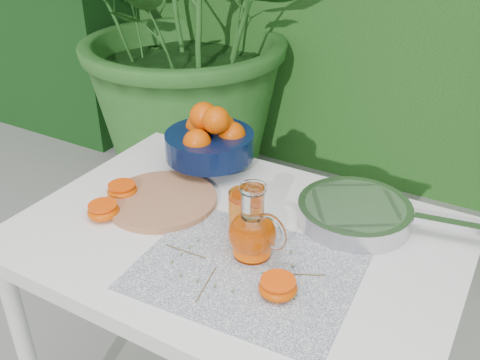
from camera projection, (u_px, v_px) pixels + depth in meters
The scene contains 10 objects.
potted_plant_left at pixel (199, 10), 2.63m from camera, with size 1.78×1.78×1.78m, color #295E20.
white_table at pixel (236, 261), 1.27m from camera, with size 1.00×0.70×0.75m.
placemat at pixel (246, 271), 1.11m from camera, with size 0.44×0.35×0.00m, color #0B1A41.
cutting_board at pixel (162, 200), 1.34m from camera, with size 0.28×0.28×0.02m, color #AE714E.
fruit_bowl at pixel (210, 139), 1.46m from camera, with size 0.25×0.25×0.19m.
juice_pitcher at pixel (253, 232), 1.12m from camera, with size 0.16×0.13×0.17m.
juice_tumbler at pixel (243, 212), 1.21m from camera, with size 0.07×0.07×0.10m.
saute_pan at pixel (356, 212), 1.25m from camera, with size 0.48×0.31×0.05m.
orange_halves at pixel (160, 225), 1.22m from camera, with size 0.59×0.21×0.04m.
thyme_sprigs at pixel (230, 269), 1.10m from camera, with size 0.34×0.23×0.01m.
Camera 1 is at (0.57, -0.95, 1.46)m, focal length 40.00 mm.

